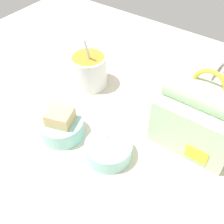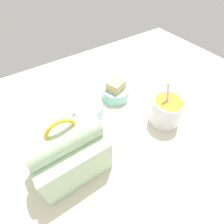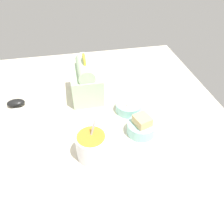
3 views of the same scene
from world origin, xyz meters
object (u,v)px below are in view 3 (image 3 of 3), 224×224
(keyboard, at_px, (13,137))
(bento_bowl_snacks, at_px, (129,107))
(computer_mouse, at_px, (16,103))
(lunch_bag, at_px, (86,81))
(bento_bowl_sandwich, at_px, (141,127))
(soup_cup, at_px, (92,146))

(keyboard, distance_m, bento_bowl_snacks, 0.48)
(keyboard, height_order, computer_mouse, computer_mouse)
(computer_mouse, bearing_deg, lunch_bag, -88.02)
(lunch_bag, bearing_deg, bento_bowl_snacks, -131.07)
(lunch_bag, distance_m, bento_bowl_sandwich, 0.34)
(lunch_bag, relative_size, soup_cup, 1.31)
(lunch_bag, distance_m, computer_mouse, 0.33)
(soup_cup, distance_m, computer_mouse, 0.46)
(bento_bowl_snacks, xyz_separation_m, computer_mouse, (0.13, 0.49, -0.01))
(lunch_bag, height_order, bento_bowl_snacks, lunch_bag)
(keyboard, xyz_separation_m, bento_bowl_sandwich, (-0.06, -0.49, 0.02))
(soup_cup, xyz_separation_m, computer_mouse, (0.35, 0.30, -0.04))
(computer_mouse, bearing_deg, bento_bowl_sandwich, -118.19)
(keyboard, bearing_deg, soup_cup, -115.23)
(keyboard, xyz_separation_m, bento_bowl_snacks, (0.07, -0.48, 0.01))
(bento_bowl_snacks, distance_m, computer_mouse, 0.51)
(soup_cup, relative_size, bento_bowl_snacks, 1.46)
(bento_bowl_sandwich, xyz_separation_m, computer_mouse, (0.27, 0.51, -0.01))
(soup_cup, distance_m, bento_bowl_snacks, 0.28)
(keyboard, relative_size, computer_mouse, 4.25)
(keyboard, distance_m, lunch_bag, 0.39)
(lunch_bag, height_order, computer_mouse, lunch_bag)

